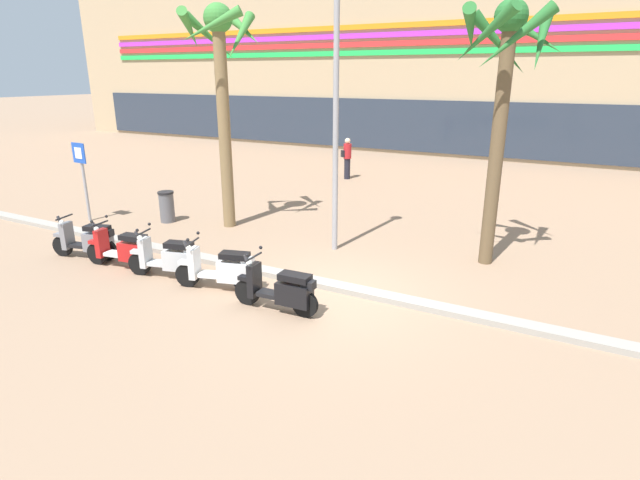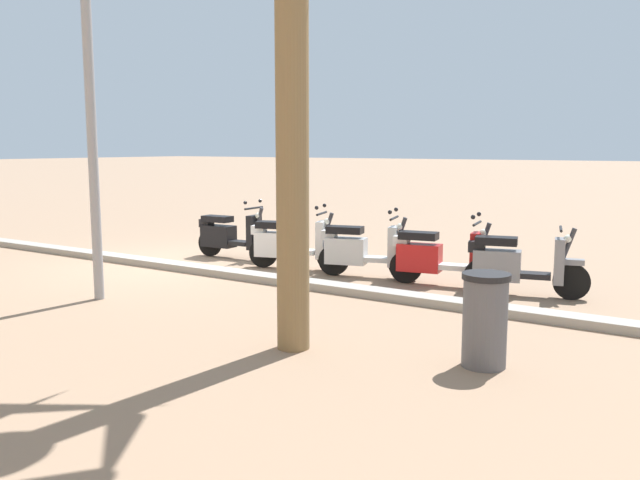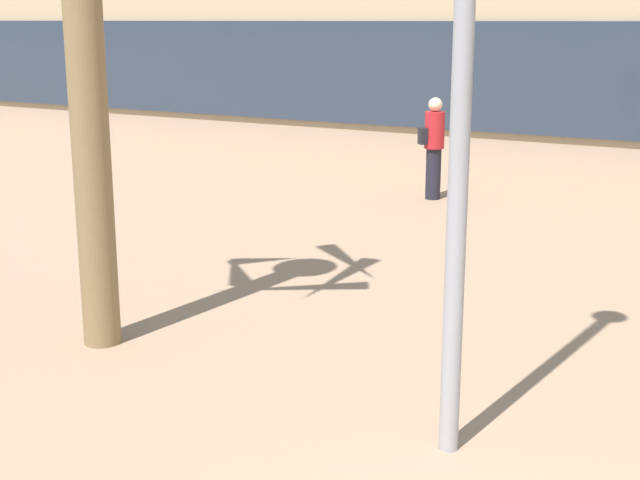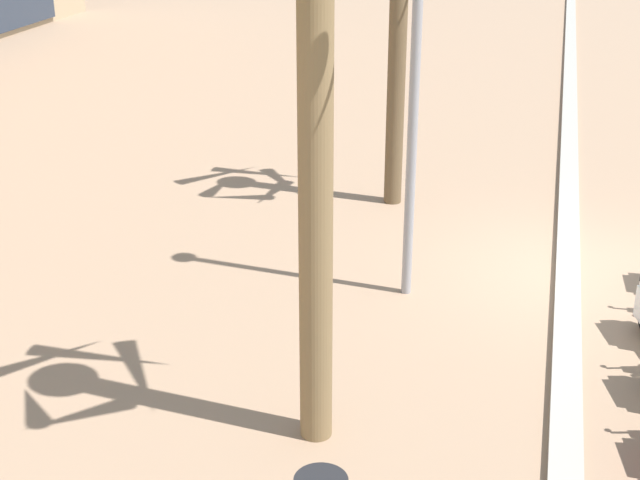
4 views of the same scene
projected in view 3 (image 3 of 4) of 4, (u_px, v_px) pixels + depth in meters
pedestrian_window_shopping at (434, 145)px, 15.32m from camera, size 0.42×0.43×1.75m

